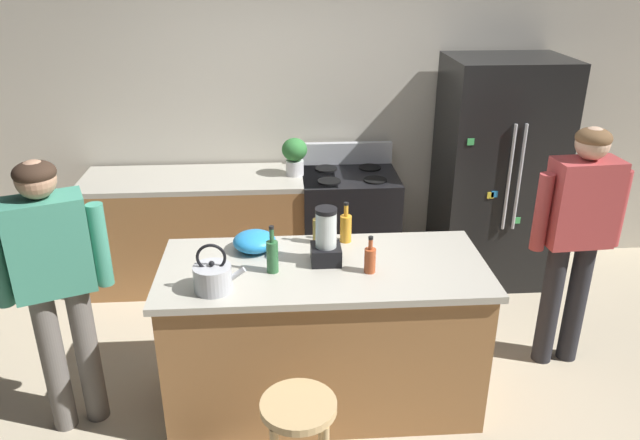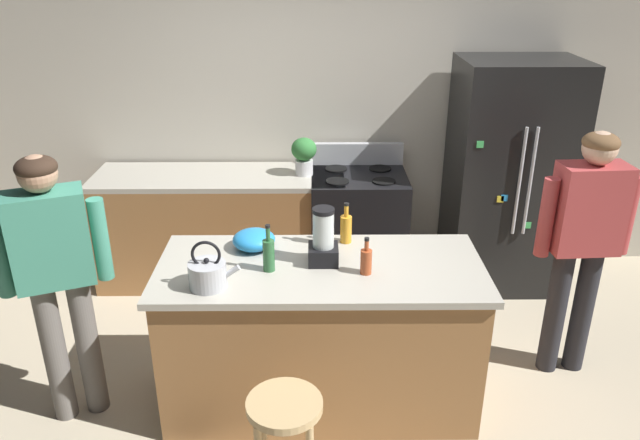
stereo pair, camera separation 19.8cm
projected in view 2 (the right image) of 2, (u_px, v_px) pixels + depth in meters
ground_plane at (320, 396)px, 3.82m from camera, size 14.00×14.00×0.00m
back_wall at (318, 110)px, 5.06m from camera, size 8.00×0.10×2.70m
kitchen_island at (320, 334)px, 3.63m from camera, size 1.86×0.82×0.93m
back_counter_run at (222, 227)px, 5.04m from camera, size 2.00×0.64×0.93m
refrigerator at (509, 177)px, 4.83m from camera, size 0.90×0.73×1.83m
stove_range at (358, 227)px, 5.02m from camera, size 0.76×0.65×1.11m
person_by_island_left at (55, 267)px, 3.31m from camera, size 0.58×0.35×1.62m
person_by_sink_right at (584, 233)px, 3.70m from camera, size 0.59×0.24×1.62m
bar_stool at (285, 425)px, 2.87m from camera, size 0.36×0.36×0.64m
potted_plant at (304, 154)px, 4.79m from camera, size 0.20×0.20×0.30m
blender_appliance at (323, 240)px, 3.43m from camera, size 0.17×0.17×0.33m
bottle_soda at (346, 228)px, 3.69m from camera, size 0.07×0.07×0.26m
bottle_vinegar at (318, 230)px, 3.68m from camera, size 0.06×0.06×0.24m
bottle_cooking_sauce at (366, 261)px, 3.33m from camera, size 0.06×0.06×0.22m
bottle_olive_oil at (269, 254)px, 3.35m from camera, size 0.07×0.07×0.28m
mixing_bowl at (254, 240)px, 3.62m from camera, size 0.25×0.25×0.11m
tea_kettle at (208, 274)px, 3.20m from camera, size 0.28×0.20×0.27m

